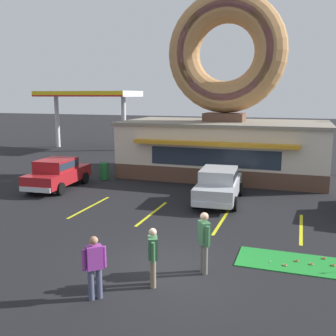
{
  "coord_description": "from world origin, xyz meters",
  "views": [
    {
      "loc": [
        3.35,
        -9.95,
        4.94
      ],
      "look_at": [
        -1.71,
        5.0,
        2.0
      ],
      "focal_mm": 42.0,
      "sensor_mm": 36.0,
      "label": 1
    }
  ],
  "objects_px": {
    "golf_ball": "(270,261)",
    "car_red": "(58,172)",
    "pedestrian_hooded_kid": "(204,239)",
    "car_silver": "(219,184)",
    "pedestrian_leather_jacket_man": "(153,254)",
    "trash_bin": "(104,171)",
    "pedestrian_blue_sweater_man": "(94,265)"
  },
  "relations": [
    {
      "from": "pedestrian_leather_jacket_man",
      "to": "trash_bin",
      "type": "height_order",
      "value": "pedestrian_leather_jacket_man"
    },
    {
      "from": "pedestrian_hooded_kid",
      "to": "trash_bin",
      "type": "xyz_separation_m",
      "value": [
        -8.59,
        10.37,
        -0.49
      ]
    },
    {
      "from": "pedestrian_leather_jacket_man",
      "to": "pedestrian_blue_sweater_man",
      "type": "bearing_deg",
      "value": -135.43
    },
    {
      "from": "golf_ball",
      "to": "pedestrian_hooded_kid",
      "type": "relative_size",
      "value": 0.02
    },
    {
      "from": "pedestrian_leather_jacket_man",
      "to": "trash_bin",
      "type": "bearing_deg",
      "value": 123.04
    },
    {
      "from": "golf_ball",
      "to": "pedestrian_blue_sweater_man",
      "type": "relative_size",
      "value": 0.03
    },
    {
      "from": "trash_bin",
      "to": "golf_ball",
      "type": "bearing_deg",
      "value": -41.41
    },
    {
      "from": "golf_ball",
      "to": "trash_bin",
      "type": "bearing_deg",
      "value": 138.59
    },
    {
      "from": "car_red",
      "to": "car_silver",
      "type": "xyz_separation_m",
      "value": [
        8.73,
        0.06,
        0.0
      ]
    },
    {
      "from": "car_silver",
      "to": "pedestrian_hooded_kid",
      "type": "distance_m",
      "value": 7.63
    },
    {
      "from": "pedestrian_hooded_kid",
      "to": "trash_bin",
      "type": "relative_size",
      "value": 1.81
    },
    {
      "from": "pedestrian_hooded_kid",
      "to": "pedestrian_blue_sweater_man",
      "type": "bearing_deg",
      "value": -133.78
    },
    {
      "from": "car_red",
      "to": "pedestrian_blue_sweater_man",
      "type": "xyz_separation_m",
      "value": [
        7.67,
        -9.75,
        0.02
      ]
    },
    {
      "from": "golf_ball",
      "to": "car_red",
      "type": "height_order",
      "value": "car_red"
    },
    {
      "from": "pedestrian_blue_sweater_man",
      "to": "trash_bin",
      "type": "relative_size",
      "value": 1.66
    },
    {
      "from": "car_silver",
      "to": "pedestrian_hooded_kid",
      "type": "xyz_separation_m",
      "value": [
        1.11,
        -7.55,
        0.11
      ]
    },
    {
      "from": "car_silver",
      "to": "golf_ball",
      "type": "bearing_deg",
      "value": -65.59
    },
    {
      "from": "golf_ball",
      "to": "pedestrian_hooded_kid",
      "type": "distance_m",
      "value": 2.35
    },
    {
      "from": "pedestrian_hooded_kid",
      "to": "trash_bin",
      "type": "height_order",
      "value": "pedestrian_hooded_kid"
    },
    {
      "from": "pedestrian_leather_jacket_man",
      "to": "trash_bin",
      "type": "relative_size",
      "value": 1.62
    },
    {
      "from": "pedestrian_blue_sweater_man",
      "to": "pedestrian_leather_jacket_man",
      "type": "distance_m",
      "value": 1.54
    },
    {
      "from": "car_red",
      "to": "pedestrian_leather_jacket_man",
      "type": "bearing_deg",
      "value": -44.68
    },
    {
      "from": "car_red",
      "to": "car_silver",
      "type": "bearing_deg",
      "value": 0.41
    },
    {
      "from": "car_red",
      "to": "pedestrian_blue_sweater_man",
      "type": "distance_m",
      "value": 12.4
    },
    {
      "from": "car_silver",
      "to": "pedestrian_blue_sweater_man",
      "type": "xyz_separation_m",
      "value": [
        -1.06,
        -9.81,
        0.02
      ]
    },
    {
      "from": "golf_ball",
      "to": "car_silver",
      "type": "xyz_separation_m",
      "value": [
        -2.85,
        6.29,
        0.82
      ]
    },
    {
      "from": "golf_ball",
      "to": "car_red",
      "type": "distance_m",
      "value": 13.17
    },
    {
      "from": "pedestrian_hooded_kid",
      "to": "pedestrian_leather_jacket_man",
      "type": "distance_m",
      "value": 1.6
    },
    {
      "from": "car_silver",
      "to": "trash_bin",
      "type": "distance_m",
      "value": 8.0
    },
    {
      "from": "pedestrian_hooded_kid",
      "to": "car_silver",
      "type": "bearing_deg",
      "value": 98.37
    },
    {
      "from": "car_red",
      "to": "trash_bin",
      "type": "height_order",
      "value": "car_red"
    },
    {
      "from": "golf_ball",
      "to": "pedestrian_blue_sweater_man",
      "type": "bearing_deg",
      "value": -138.0
    }
  ]
}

